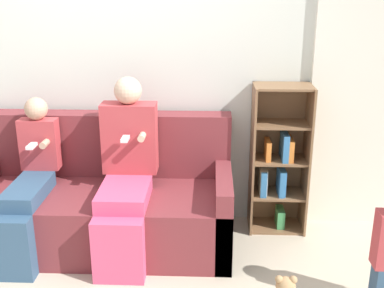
# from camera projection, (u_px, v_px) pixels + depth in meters

# --- Properties ---
(ground_plane) EXTENTS (14.00, 14.00, 0.00)m
(ground_plane) POSITION_uv_depth(u_px,v_px,m) (99.00, 279.00, 3.35)
(ground_plane) COLOR beige
(back_wall) EXTENTS (10.00, 0.06, 2.55)m
(back_wall) POSITION_uv_depth(u_px,v_px,m) (117.00, 72.00, 3.90)
(back_wall) COLOR silver
(back_wall) RESTS_ON ground_plane
(curtain_panel) EXTENTS (0.82, 0.04, 2.31)m
(curtain_panel) POSITION_uv_depth(u_px,v_px,m) (363.00, 89.00, 3.82)
(curtain_panel) COLOR silver
(curtain_panel) RESTS_ON ground_plane
(couch) EXTENTS (1.99, 0.88, 0.97)m
(couch) POSITION_uv_depth(u_px,v_px,m) (103.00, 202.00, 3.77)
(couch) COLOR maroon
(couch) RESTS_ON ground_plane
(adult_seated) EXTENTS (0.41, 0.80, 1.31)m
(adult_seated) POSITION_uv_depth(u_px,v_px,m) (126.00, 168.00, 3.53)
(adult_seated) COLOR #DB4C75
(adult_seated) RESTS_ON ground_plane
(child_seated) EXTENTS (0.29, 0.81, 1.14)m
(child_seated) POSITION_uv_depth(u_px,v_px,m) (29.00, 181.00, 3.55)
(child_seated) COLOR #335170
(child_seated) RESTS_ON ground_plane
(bookshelf) EXTENTS (0.45, 0.32, 1.21)m
(bookshelf) POSITION_uv_depth(u_px,v_px,m) (278.00, 162.00, 3.91)
(bookshelf) COLOR brown
(bookshelf) RESTS_ON ground_plane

